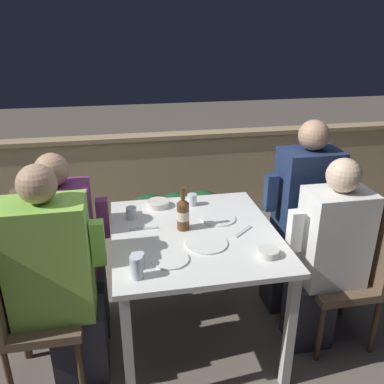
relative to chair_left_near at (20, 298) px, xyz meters
name	(u,v)px	position (x,y,z in m)	size (l,w,h in m)	color
ground_plane	(194,335)	(0.96, 0.17, -0.56)	(16.00, 16.00, 0.00)	#665B51
parapet_wall	(161,177)	(0.96, 1.94, -0.11)	(9.00, 0.18, 0.88)	tan
dining_table	(194,246)	(0.96, 0.17, 0.11)	(0.95, 1.04, 0.76)	white
planter_hedge	(178,224)	(1.00, 1.08, -0.22)	(0.80, 0.47, 0.60)	brown
chair_left_near	(20,298)	(0.00, 0.00, 0.00)	(0.42, 0.41, 0.95)	brown
person_green_blouse	(58,281)	(0.20, 0.00, 0.08)	(0.49, 0.26, 1.28)	#282833
chair_left_far	(35,261)	(0.02, 0.35, 0.00)	(0.42, 0.41, 0.95)	brown
person_purple_stripe	(69,250)	(0.22, 0.35, 0.06)	(0.47, 0.26, 1.22)	#282833
chair_right_near	(356,260)	(1.92, 0.01, 0.00)	(0.42, 0.41, 0.95)	brown
person_white_polo	(326,256)	(1.71, 0.01, 0.05)	(0.47, 0.26, 1.21)	#282833
chair_right_far	(325,231)	(1.91, 0.38, 0.00)	(0.42, 0.41, 0.95)	brown
person_navy_jumper	(300,218)	(1.71, 0.38, 0.12)	(0.47, 0.26, 1.33)	#282833
beer_bottle	(183,213)	(0.90, 0.23, 0.30)	(0.07, 0.07, 0.26)	brown
plate_0	(218,219)	(1.13, 0.31, 0.21)	(0.21, 0.21, 0.01)	white
plate_1	(206,243)	(0.99, 0.03, 0.21)	(0.23, 0.23, 0.01)	white
plate_2	(170,259)	(0.77, -0.10, 0.21)	(0.20, 0.20, 0.01)	white
bowl_0	(158,203)	(0.79, 0.56, 0.22)	(0.15, 0.15, 0.04)	silver
bowl_1	(269,252)	(1.28, -0.15, 0.22)	(0.11, 0.11, 0.04)	silver
glass_cup_0	(192,200)	(1.01, 0.54, 0.24)	(0.06, 0.06, 0.08)	silver
glass_cup_1	(137,267)	(0.60, -0.22, 0.26)	(0.06, 0.06, 0.11)	silver
glass_cup_2	(138,260)	(0.61, -0.13, 0.24)	(0.07, 0.07, 0.08)	silver
glass_cup_3	(131,213)	(0.61, 0.42, 0.24)	(0.07, 0.07, 0.08)	silver
fork_0	(243,232)	(1.23, 0.12, 0.20)	(0.14, 0.13, 0.01)	silver
fork_1	(144,229)	(0.67, 0.27, 0.20)	(0.17, 0.03, 0.01)	silver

